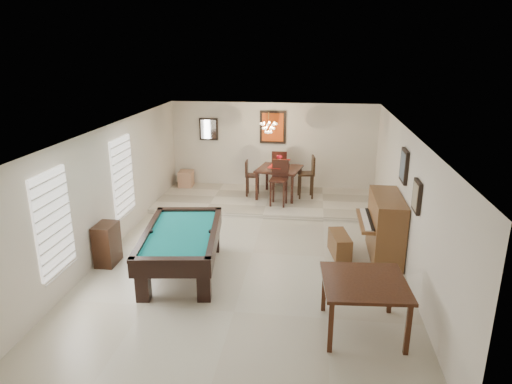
% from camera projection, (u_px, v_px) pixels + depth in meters
% --- Properties ---
extents(ground_plane, '(6.00, 9.00, 0.02)m').
position_uv_depth(ground_plane, '(252.00, 253.00, 9.56)').
color(ground_plane, beige).
extents(wall_back, '(6.00, 0.04, 2.60)m').
position_uv_depth(wall_back, '(273.00, 147.00, 13.41)').
color(wall_back, silver).
rests_on(wall_back, ground_plane).
extents(wall_front, '(6.00, 0.04, 2.60)m').
position_uv_depth(wall_front, '(196.00, 322.00, 4.91)').
color(wall_front, silver).
rests_on(wall_front, ground_plane).
extents(wall_left, '(0.04, 9.00, 2.60)m').
position_uv_depth(wall_left, '(110.00, 188.00, 9.52)').
color(wall_left, silver).
rests_on(wall_left, ground_plane).
extents(wall_right, '(0.04, 9.00, 2.60)m').
position_uv_depth(wall_right, '(406.00, 200.00, 8.80)').
color(wall_right, silver).
rests_on(wall_right, ground_plane).
extents(ceiling, '(6.00, 9.00, 0.04)m').
position_uv_depth(ceiling, '(252.00, 130.00, 8.76)').
color(ceiling, white).
rests_on(ceiling, wall_back).
extents(dining_step, '(6.00, 2.50, 0.12)m').
position_uv_depth(dining_step, '(268.00, 201.00, 12.61)').
color(dining_step, beige).
rests_on(dining_step, ground_plane).
extents(window_left_front, '(0.06, 1.00, 1.70)m').
position_uv_depth(window_left_front, '(53.00, 222.00, 7.41)').
color(window_left_front, white).
rests_on(window_left_front, wall_left).
extents(window_left_rear, '(0.06, 1.00, 1.70)m').
position_uv_depth(window_left_rear, '(123.00, 176.00, 10.05)').
color(window_left_rear, white).
rests_on(window_left_rear, wall_left).
extents(pool_table, '(1.66, 2.63, 0.83)m').
position_uv_depth(pool_table, '(182.00, 253.00, 8.60)').
color(pool_table, black).
rests_on(pool_table, ground_plane).
extents(square_table, '(1.30, 1.30, 0.84)m').
position_uv_depth(square_table, '(363.00, 306.00, 6.82)').
color(square_table, black).
rests_on(square_table, ground_plane).
extents(upright_piano, '(0.87, 1.55, 1.29)m').
position_uv_depth(upright_piano, '(378.00, 226.00, 9.24)').
color(upright_piano, brown).
rests_on(upright_piano, ground_plane).
extents(piano_bench, '(0.47, 0.88, 0.46)m').
position_uv_depth(piano_bench, '(340.00, 245.00, 9.39)').
color(piano_bench, brown).
rests_on(piano_bench, ground_plane).
extents(apothecary_chest, '(0.37, 0.55, 0.83)m').
position_uv_depth(apothecary_chest, '(107.00, 244.00, 8.97)').
color(apothecary_chest, black).
rests_on(apothecary_chest, ground_plane).
extents(dining_table, '(1.32, 1.32, 0.94)m').
position_uv_depth(dining_table, '(279.00, 180.00, 12.65)').
color(dining_table, black).
rests_on(dining_table, dining_step).
extents(flower_vase, '(0.17, 0.17, 0.26)m').
position_uv_depth(flower_vase, '(279.00, 159.00, 12.47)').
color(flower_vase, red).
rests_on(flower_vase, dining_table).
extents(dining_chair_south, '(0.49, 0.49, 1.18)m').
position_uv_depth(dining_chair_south, '(279.00, 183.00, 11.91)').
color(dining_chair_south, black).
rests_on(dining_chair_south, dining_step).
extents(dining_chair_north, '(0.43, 0.43, 1.16)m').
position_uv_depth(dining_chair_north, '(280.00, 170.00, 13.29)').
color(dining_chair_north, black).
rests_on(dining_chair_north, dining_step).
extents(dining_chair_west, '(0.38, 0.38, 0.99)m').
position_uv_depth(dining_chair_west, '(253.00, 178.00, 12.74)').
color(dining_chair_west, black).
rests_on(dining_chair_west, dining_step).
extents(dining_chair_east, '(0.49, 0.49, 1.17)m').
position_uv_depth(dining_chair_east, '(306.00, 177.00, 12.54)').
color(dining_chair_east, black).
rests_on(dining_chair_east, dining_step).
extents(corner_bench, '(0.44, 0.53, 0.45)m').
position_uv_depth(corner_bench, '(186.00, 179.00, 13.68)').
color(corner_bench, tan).
rests_on(corner_bench, dining_step).
extents(chandelier, '(0.44, 0.44, 0.60)m').
position_uv_depth(chandelier, '(269.00, 124.00, 11.91)').
color(chandelier, '#FFE5B2').
rests_on(chandelier, ceiling).
extents(back_painting, '(0.75, 0.06, 0.95)m').
position_uv_depth(back_painting, '(273.00, 127.00, 13.19)').
color(back_painting, '#D84C14').
rests_on(back_painting, wall_back).
extents(back_mirror, '(0.55, 0.06, 0.65)m').
position_uv_depth(back_mirror, '(209.00, 129.00, 13.45)').
color(back_mirror, white).
rests_on(back_mirror, wall_back).
extents(right_picture_upper, '(0.06, 0.55, 0.65)m').
position_uv_depth(right_picture_upper, '(404.00, 166.00, 8.90)').
color(right_picture_upper, slate).
rests_on(right_picture_upper, wall_right).
extents(right_picture_lower, '(0.06, 0.45, 0.55)m').
position_uv_depth(right_picture_lower, '(417.00, 196.00, 7.74)').
color(right_picture_lower, gray).
rests_on(right_picture_lower, wall_right).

